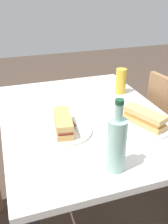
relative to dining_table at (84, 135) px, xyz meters
name	(u,v)px	position (x,y,z in m)	size (l,w,h in m)	color
ground_plane	(84,217)	(0.00, 0.00, -0.62)	(8.00, 8.00, 0.00)	#47382D
dining_table	(84,135)	(0.00, 0.00, 0.00)	(1.07, 0.81, 0.73)	silver
plate_near	(143,125)	(0.19, 0.23, 0.13)	(0.25, 0.25, 0.01)	white
baguette_sandwich_near	(144,118)	(0.19, 0.23, 0.17)	(0.22, 0.14, 0.07)	tan
knife_near	(149,118)	(0.16, 0.28, 0.14)	(0.18, 0.05, 0.01)	silver
plate_far	(64,131)	(0.12, -0.14, 0.13)	(0.25, 0.25, 0.01)	silver
baguette_sandwich_far	(63,123)	(0.12, -0.14, 0.17)	(0.21, 0.10, 0.07)	tan
knife_far	(75,126)	(0.12, -0.08, 0.14)	(0.18, 0.03, 0.01)	silver
water_bottle	(117,144)	(0.42, -0.02, 0.23)	(0.07, 0.07, 0.28)	#99C6B7
beer_glass	(121,81)	(-0.21, 0.30, 0.19)	(0.06, 0.06, 0.15)	gold
paper_napkin	(47,89)	(-0.39, -0.11, 0.12)	(0.14, 0.14, 0.00)	white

